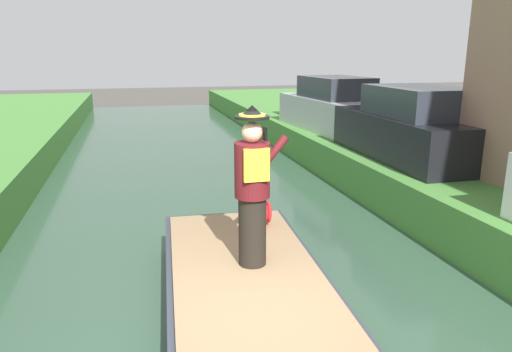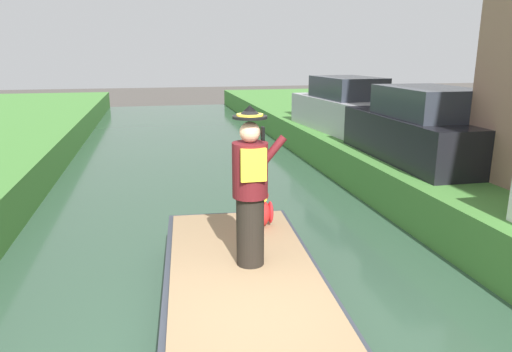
{
  "view_description": "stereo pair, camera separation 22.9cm",
  "coord_description": "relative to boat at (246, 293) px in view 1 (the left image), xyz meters",
  "views": [
    {
      "loc": [
        -1.14,
        -3.93,
        3.11
      ],
      "look_at": [
        0.3,
        1.6,
        1.61
      ],
      "focal_mm": 33.22,
      "sensor_mm": 36.0,
      "label": 1
    },
    {
      "loc": [
        -0.92,
        -3.99,
        3.11
      ],
      "look_at": [
        0.3,
        1.6,
        1.61
      ],
      "focal_mm": 33.22,
      "sensor_mm": 36.0,
      "label": 2
    }
  ],
  "objects": [
    {
      "name": "boat",
      "position": [
        0.0,
        0.0,
        0.0
      ],
      "size": [
        2.08,
        4.31,
        0.61
      ],
      "color": "#333842",
      "rests_on": "canal_water"
    },
    {
      "name": "person_pirate",
      "position": [
        0.11,
        0.1,
        1.23
      ],
      "size": [
        0.61,
        0.42,
        1.85
      ],
      "rotation": [
        0.0,
        0.0,
        0.28
      ],
      "color": "black",
      "rests_on": "boat"
    },
    {
      "name": "parrot_plush",
      "position": [
        0.5,
        1.27,
        0.55
      ],
      "size": [
        0.36,
        0.35,
        0.57
      ],
      "color": "red",
      "rests_on": "boat"
    },
    {
      "name": "parked_car_dark",
      "position": [
        4.5,
        3.88,
        1.16
      ],
      "size": [
        1.74,
        4.01,
        1.5
      ],
      "color": "black",
      "rests_on": "grass_bank_far"
    },
    {
      "name": "parked_car_silver",
      "position": [
        4.5,
        7.96,
        1.16
      ],
      "size": [
        1.99,
        4.12,
        1.5
      ],
      "color": "#B7B7BC",
      "rests_on": "grass_bank_far"
    }
  ]
}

